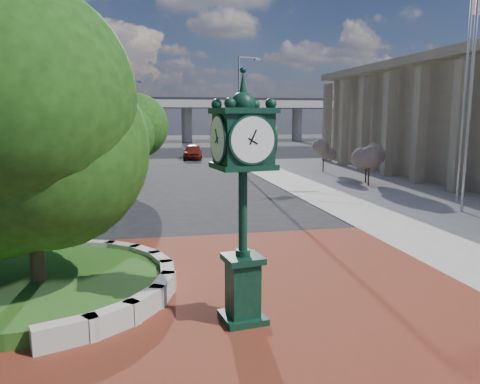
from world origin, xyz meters
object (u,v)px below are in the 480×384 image
(parked_car, at_px, (193,152))
(flagpole_b, at_px, (472,83))
(street_lamp_near, at_px, (241,105))
(flagpole_a, at_px, (465,95))
(post_clock, at_px, (243,190))
(street_lamp_far, at_px, (130,114))

(parked_car, bearing_deg, flagpole_b, -63.92)
(parked_car, height_order, street_lamp_near, street_lamp_near)
(flagpole_a, xyz_separation_m, flagpole_b, (-1.28, -2.10, 0.42))
(post_clock, distance_m, street_lamp_far, 41.91)
(flagpole_a, relative_size, street_lamp_near, 1.17)
(post_clock, xyz_separation_m, flagpole_b, (12.53, 9.56, 3.01))
(street_lamp_near, distance_m, street_lamp_far, 16.03)
(flagpole_b, bearing_deg, street_lamp_near, 109.08)
(flagpole_b, height_order, street_lamp_near, flagpole_b)
(parked_car, xyz_separation_m, flagpole_a, (10.85, -28.05, 4.75))
(post_clock, relative_size, flagpole_b, 0.46)
(post_clock, bearing_deg, flagpole_a, 40.19)
(flagpole_b, xyz_separation_m, street_lamp_far, (-15.97, 32.17, -1.20))
(parked_car, height_order, street_lamp_far, street_lamp_far)
(street_lamp_far, bearing_deg, flagpole_a, -60.16)
(post_clock, xyz_separation_m, flagpole_a, (13.81, 11.66, 2.59))
(parked_car, height_order, flagpole_b, flagpole_b)
(parked_car, bearing_deg, street_lamp_near, -66.53)
(street_lamp_far, bearing_deg, post_clock, -85.28)
(post_clock, relative_size, flagpole_a, 0.50)
(post_clock, distance_m, flagpole_a, 18.26)
(street_lamp_near, bearing_deg, street_lamp_far, 125.68)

